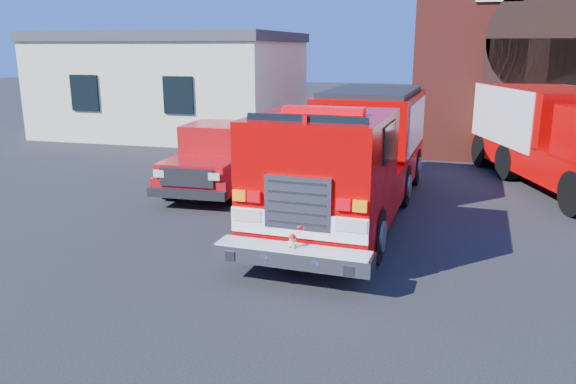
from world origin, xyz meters
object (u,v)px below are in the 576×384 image
(fire_engine, at_px, (354,153))
(pickup_truck, at_px, (225,156))
(side_building, at_px, (177,82))
(secondary_truck, at_px, (563,135))

(fire_engine, relative_size, pickup_truck, 1.65)
(side_building, height_order, pickup_truck, side_building)
(side_building, bearing_deg, fire_engine, -48.32)
(pickup_truck, bearing_deg, secondary_truck, 14.39)
(side_building, relative_size, secondary_truck, 1.21)
(side_building, bearing_deg, pickup_truck, -57.46)
(side_building, relative_size, pickup_truck, 1.88)
(fire_engine, distance_m, secondary_truck, 6.46)
(fire_engine, height_order, pickup_truck, fire_engine)
(fire_engine, relative_size, secondary_truck, 1.06)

